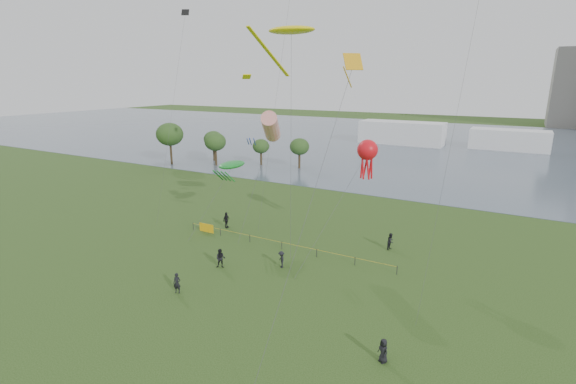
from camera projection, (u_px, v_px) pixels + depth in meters
The scene contains 17 objects.
ground_plane at pixel (216, 339), 28.26m from camera, with size 400.00×400.00×0.00m, color #213C13.
lake at pixel (450, 145), 112.55m from camera, with size 400.00×120.00×0.08m, color slate.
pavilion_left at pixel (402, 133), 113.20m from camera, with size 22.00×8.00×6.00m, color white.
pavilion_right at pixel (509, 140), 103.63m from camera, with size 18.00×7.00×5.00m, color white.
trees at pixel (212, 140), 84.78m from camera, with size 29.68×13.84×8.54m.
fence at pixel (234, 234), 46.03m from camera, with size 24.07×0.07×1.05m.
spectator_a at pixel (221, 258), 38.80m from camera, with size 0.90×0.70×1.84m, color black.
spectator_b at pixel (281, 259), 38.87m from camera, with size 1.04×0.60×1.61m, color black.
spectator_c at pixel (226, 220), 49.30m from camera, with size 1.12×0.47×1.91m, color black.
spectator_d at pixel (383, 351), 25.82m from camera, with size 0.77×0.50×1.59m, color black.
spectator_f at pixel (177, 283), 34.21m from camera, with size 0.63×0.41×1.73m, color black.
spectator_g at pixel (391, 241), 43.03m from camera, with size 0.85×0.66×1.75m, color black.
kite_stingray at pixel (291, 31), 41.30m from camera, with size 5.58×10.04×22.17m.
kite_windsock at pixel (271, 127), 45.71m from camera, with size 4.23×7.97×13.90m.
kite_creature at pixel (232, 165), 47.72m from camera, with size 2.88×8.04×7.99m.
kite_octopus at pixel (367, 151), 41.03m from camera, with size 3.91×10.85×11.36m.
kite_delta at pixel (347, 81), 27.06m from camera, with size 1.42×12.66×18.73m.
Camera 1 is at (16.27, -19.17, 17.05)m, focal length 26.00 mm.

